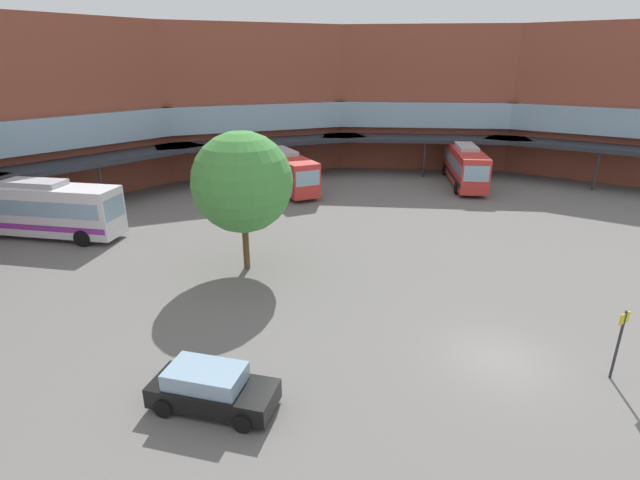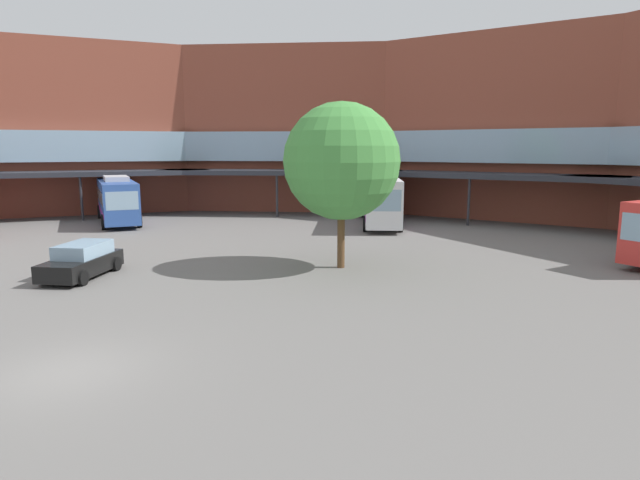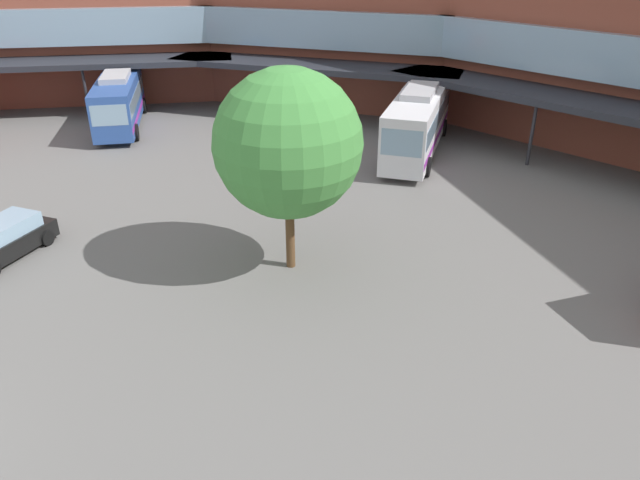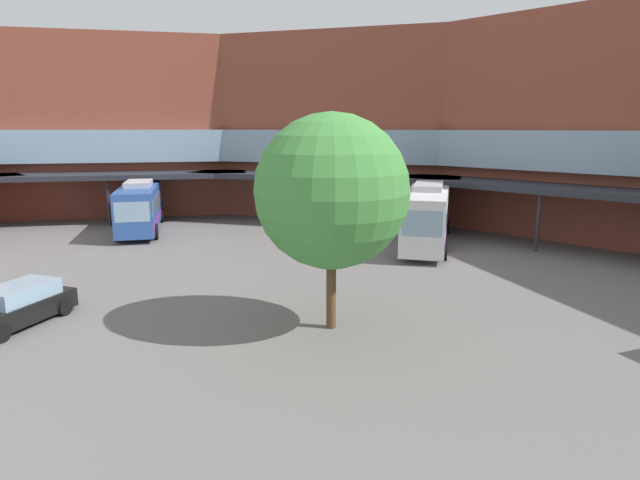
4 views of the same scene
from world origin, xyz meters
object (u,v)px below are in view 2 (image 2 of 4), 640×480
(bus_3, at_px, (381,198))
(parked_car, at_px, (82,261))
(plaza_tree, at_px, (342,162))
(bus_0, at_px, (117,199))

(bus_3, relative_size, parked_car, 2.34)
(bus_3, relative_size, plaza_tree, 1.40)
(bus_3, xyz_separation_m, parked_car, (-3.47, -22.89, -1.26))
(bus_0, bearing_deg, plaza_tree, 22.20)
(bus_0, distance_m, parked_car, 18.73)
(bus_0, relative_size, bus_3, 0.88)
(parked_car, bearing_deg, bus_3, 145.68)
(parked_car, xyz_separation_m, plaza_tree, (8.83, 8.08, 4.41))
(bus_3, distance_m, plaza_tree, 16.06)
(bus_0, distance_m, plaza_tree, 23.47)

